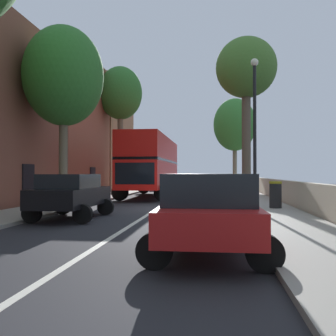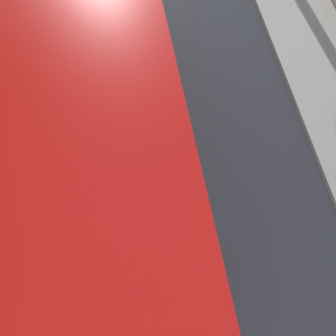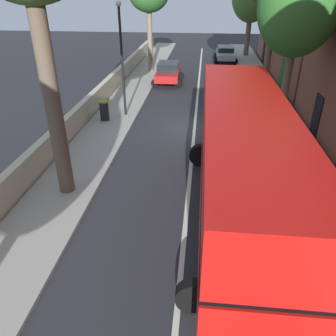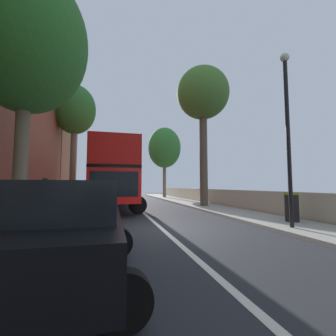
% 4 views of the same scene
% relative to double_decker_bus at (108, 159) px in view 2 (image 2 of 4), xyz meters
% --- Properties ---
extents(double_decker_bus, '(3.59, 11.29, 4.06)m').
position_rel_double_decker_bus_xyz_m(double_decker_bus, '(0.00, 0.00, 0.00)').
color(double_decker_bus, red).
rests_on(double_decker_bus, ground).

